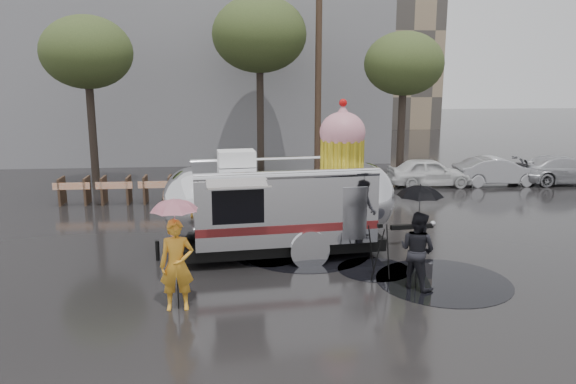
{
  "coord_description": "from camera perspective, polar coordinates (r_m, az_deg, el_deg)",
  "views": [
    {
      "loc": [
        -1.12,
        -10.71,
        4.79
      ],
      "look_at": [
        0.22,
        3.69,
        1.67
      ],
      "focal_mm": 35.0,
      "sensor_mm": 36.0,
      "label": 1
    }
  ],
  "objects": [
    {
      "name": "umbrella_pink",
      "position": [
        11.38,
        -11.44,
        -2.52
      ],
      "size": [
        1.17,
        1.17,
        2.35
      ],
      "color": "pink",
      "rests_on": "ground"
    },
    {
      "name": "tripod",
      "position": [
        13.32,
        9.24,
        -5.56
      ],
      "size": [
        0.52,
        0.55,
        1.34
      ],
      "rotation": [
        0.0,
        0.0,
        0.14
      ],
      "color": "black",
      "rests_on": "ground"
    },
    {
      "name": "parked_cars",
      "position": [
        26.43,
        24.01,
        2.27
      ],
      "size": [
        13.2,
        1.9,
        1.5
      ],
      "color": "silver",
      "rests_on": "ground"
    },
    {
      "name": "ground",
      "position": [
        11.78,
        0.62,
        -11.8
      ],
      "size": [
        120.0,
        120.0,
        0.0
      ],
      "primitive_type": "plane",
      "color": "black",
      "rests_on": "ground"
    },
    {
      "name": "puddles",
      "position": [
        13.5,
        2.86,
        -8.6
      ],
      "size": [
        11.75,
        9.89,
        0.01
      ],
      "color": "black",
      "rests_on": "ground"
    },
    {
      "name": "barricade_row",
      "position": [
        21.57,
        -17.05,
        0.24
      ],
      "size": [
        4.3,
        0.8,
        1.0
      ],
      "color": "#473323",
      "rests_on": "ground"
    },
    {
      "name": "tree_left",
      "position": [
        24.43,
        -19.76,
        13.13
      ],
      "size": [
        3.64,
        3.64,
        6.95
      ],
      "color": "#382D26",
      "rests_on": "ground"
    },
    {
      "name": "tree_mid",
      "position": [
        25.78,
        -2.91,
        15.62
      ],
      "size": [
        4.2,
        4.2,
        8.03
      ],
      "color": "#382D26",
      "rests_on": "ground"
    },
    {
      "name": "person_right",
      "position": [
        12.89,
        13.0,
        -5.79
      ],
      "size": [
        0.91,
        0.95,
        1.76
      ],
      "primitive_type": "imported",
      "rotation": [
        0.0,
        0.0,
        2.28
      ],
      "color": "black",
      "rests_on": "ground"
    },
    {
      "name": "umbrella_black",
      "position": [
        12.6,
        13.23,
        -1.07
      ],
      "size": [
        1.24,
        1.24,
        2.39
      ],
      "color": "black",
      "rests_on": "ground"
    },
    {
      "name": "utility_pole",
      "position": [
        24.97,
        3.1,
        11.79
      ],
      "size": [
        1.6,
        0.28,
        9.0
      ],
      "color": "#473323",
      "rests_on": "ground"
    },
    {
      "name": "airstream_trailer",
      "position": [
        14.83,
        -0.4,
        -0.78
      ],
      "size": [
        7.72,
        3.43,
        4.17
      ],
      "rotation": [
        0.0,
        0.0,
        0.1
      ],
      "color": "silver",
      "rests_on": "ground"
    },
    {
      "name": "grey_building",
      "position": [
        34.87,
        -10.39,
        14.81
      ],
      "size": [
        22.0,
        12.0,
        13.0
      ],
      "primitive_type": "cube",
      "color": "slate",
      "rests_on": "ground"
    },
    {
      "name": "tree_right",
      "position": [
        24.75,
        11.7,
        12.56
      ],
      "size": [
        3.36,
        3.36,
        6.42
      ],
      "color": "#382D26",
      "rests_on": "ground"
    },
    {
      "name": "person_left",
      "position": [
        11.67,
        -11.23,
        -7.29
      ],
      "size": [
        0.69,
        0.47,
        1.89
      ],
      "primitive_type": "imported",
      "rotation": [
        0.0,
        0.0,
        0.03
      ],
      "color": "gold",
      "rests_on": "ground"
    }
  ]
}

